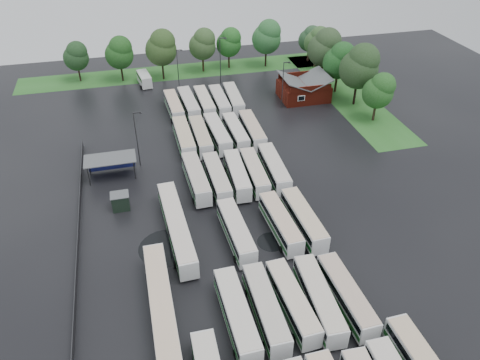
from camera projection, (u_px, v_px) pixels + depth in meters
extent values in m
plane|color=black|center=(247.00, 246.00, 63.41)|extent=(160.00, 160.00, 0.00)
cube|color=#62170C|center=(303.00, 91.00, 101.44)|extent=(10.00, 8.00, 3.40)
cube|color=#4C4F51|center=(293.00, 81.00, 99.46)|extent=(5.07, 8.60, 2.19)
cube|color=#4C4F51|center=(315.00, 78.00, 100.47)|extent=(5.07, 8.60, 2.19)
cube|color=#62170C|center=(311.00, 89.00, 97.00)|extent=(9.00, 0.20, 1.20)
cube|color=silver|center=(301.00, 98.00, 97.63)|extent=(1.60, 0.12, 1.20)
cylinder|color=#2D2D30|center=(89.00, 176.00, 74.21)|extent=(0.16, 0.16, 3.40)
cylinder|color=#2D2D30|center=(135.00, 170.00, 75.66)|extent=(0.16, 0.16, 3.40)
cylinder|color=#2D2D30|center=(89.00, 166.00, 76.76)|extent=(0.16, 0.16, 3.40)
cylinder|color=#2D2D30|center=(133.00, 160.00, 78.21)|extent=(0.16, 0.16, 3.40)
cube|color=#4C4F51|center=(110.00, 159.00, 75.19)|extent=(8.20, 4.20, 0.15)
cube|color=navy|center=(111.00, 162.00, 77.78)|extent=(7.60, 0.08, 2.60)
cube|color=black|center=(121.00, 202.00, 69.49)|extent=(2.50, 2.00, 2.50)
cube|color=#4C4F51|center=(119.00, 195.00, 68.74)|extent=(2.70, 2.20, 0.12)
cube|color=#286422|center=(188.00, 71.00, 115.51)|extent=(80.00, 10.00, 0.01)
cube|color=#286422|center=(345.00, 93.00, 104.42)|extent=(10.00, 50.00, 0.01)
cube|color=#2D2D30|center=(79.00, 231.00, 64.97)|extent=(0.10, 50.00, 1.20)
cube|color=silver|center=(237.00, 315.00, 51.59)|extent=(2.72, 12.05, 2.75)
cube|color=black|center=(237.00, 311.00, 51.28)|extent=(2.77, 11.58, 0.88)
cube|color=#0C5117|center=(237.00, 318.00, 51.93)|extent=(2.76, 11.82, 0.61)
cube|color=beige|center=(237.00, 306.00, 50.78)|extent=(2.61, 11.69, 0.12)
cylinder|color=black|center=(246.00, 352.00, 49.31)|extent=(2.55, 0.96, 0.96)
cylinder|color=black|center=(229.00, 297.00, 55.44)|extent=(2.55, 0.96, 0.96)
cube|color=silver|center=(266.00, 308.00, 52.39)|extent=(2.48, 11.71, 2.68)
cube|color=black|center=(266.00, 305.00, 52.09)|extent=(2.53, 11.24, 0.86)
cube|color=#085311|center=(265.00, 312.00, 52.73)|extent=(2.52, 11.48, 0.59)
cube|color=beige|center=(266.00, 300.00, 51.60)|extent=(2.38, 11.36, 0.12)
cylinder|color=black|center=(275.00, 343.00, 50.17)|extent=(2.49, 0.94, 0.94)
cylinder|color=black|center=(256.00, 292.00, 56.14)|extent=(2.49, 0.94, 0.94)
cube|color=silver|center=(292.00, 302.00, 53.19)|extent=(2.97, 11.55, 2.62)
cube|color=black|center=(292.00, 299.00, 52.89)|extent=(3.01, 11.09, 0.84)
cube|color=#1B5225|center=(292.00, 305.00, 53.51)|extent=(3.01, 11.32, 0.58)
cube|color=beige|center=(293.00, 294.00, 52.41)|extent=(2.86, 11.20, 0.11)
cylinder|color=black|center=(303.00, 335.00, 51.01)|extent=(2.43, 0.92, 0.92)
cylinder|color=black|center=(281.00, 286.00, 56.85)|extent=(2.43, 0.92, 0.92)
cube|color=silver|center=(319.00, 299.00, 53.45)|extent=(2.96, 11.90, 2.71)
cube|color=black|center=(319.00, 296.00, 53.14)|extent=(3.00, 11.43, 0.87)
cube|color=#0A4812|center=(318.00, 303.00, 53.79)|extent=(3.00, 11.67, 0.60)
cube|color=beige|center=(320.00, 291.00, 52.65)|extent=(2.85, 11.55, 0.12)
cylinder|color=black|center=(331.00, 333.00, 51.20)|extent=(2.51, 0.94, 0.94)
cylinder|color=black|center=(306.00, 283.00, 57.23)|extent=(2.51, 0.94, 0.94)
cube|color=silver|center=(346.00, 295.00, 53.96)|extent=(2.78, 11.60, 2.64)
cube|color=black|center=(347.00, 292.00, 53.66)|extent=(2.82, 11.14, 0.85)
cube|color=#104A15|center=(346.00, 299.00, 54.29)|extent=(2.82, 11.37, 0.58)
cube|color=#C1A690|center=(348.00, 287.00, 53.18)|extent=(2.67, 11.25, 0.12)
cylinder|color=black|center=(359.00, 328.00, 51.76)|extent=(2.45, 0.92, 0.92)
cylinder|color=black|center=(332.00, 280.00, 57.65)|extent=(2.45, 0.92, 0.92)
cube|color=silver|center=(236.00, 231.00, 63.16)|extent=(2.89, 11.78, 2.68)
cube|color=black|center=(236.00, 228.00, 62.85)|extent=(2.93, 11.31, 0.86)
cube|color=#16461D|center=(236.00, 235.00, 63.49)|extent=(2.93, 11.55, 0.59)
cube|color=beige|center=(236.00, 224.00, 62.37)|extent=(2.78, 11.42, 0.12)
cylinder|color=black|center=(243.00, 258.00, 60.93)|extent=(2.48, 0.94, 0.94)
cylinder|color=black|center=(230.00, 222.00, 66.90)|extent=(2.48, 0.94, 0.94)
cube|color=silver|center=(280.00, 223.00, 64.66)|extent=(2.93, 11.62, 2.64)
cube|color=black|center=(281.00, 220.00, 64.36)|extent=(2.97, 11.16, 0.85)
cube|color=#18511F|center=(280.00, 226.00, 64.99)|extent=(2.97, 11.39, 0.58)
cube|color=beige|center=(281.00, 215.00, 63.88)|extent=(2.82, 11.27, 0.12)
cylinder|color=black|center=(289.00, 248.00, 62.46)|extent=(2.45, 0.92, 0.92)
cylinder|color=black|center=(272.00, 214.00, 68.35)|extent=(2.45, 0.92, 0.92)
cube|color=silver|center=(303.00, 219.00, 65.21)|extent=(2.85, 11.94, 2.72)
cube|color=black|center=(304.00, 216.00, 64.90)|extent=(2.89, 11.47, 0.87)
cube|color=#074A12|center=(303.00, 223.00, 65.55)|extent=(2.89, 11.70, 0.60)
cube|color=beige|center=(304.00, 212.00, 64.41)|extent=(2.74, 11.58, 0.12)
cylinder|color=black|center=(313.00, 245.00, 62.96)|extent=(2.52, 0.95, 0.95)
cylinder|color=black|center=(294.00, 211.00, 69.02)|extent=(2.52, 0.95, 0.95)
cube|color=silver|center=(196.00, 178.00, 73.56)|extent=(2.86, 12.06, 2.75)
cube|color=black|center=(196.00, 175.00, 73.25)|extent=(2.90, 11.58, 0.88)
cube|color=#1C5527|center=(196.00, 181.00, 73.90)|extent=(2.90, 11.82, 0.60)
cube|color=#BDAEA0|center=(196.00, 171.00, 72.75)|extent=(2.75, 11.69, 0.12)
cylinder|color=black|center=(201.00, 199.00, 71.28)|extent=(2.55, 0.96, 0.96)
cylinder|color=black|center=(193.00, 172.00, 77.40)|extent=(2.55, 0.96, 0.96)
cube|color=silver|center=(217.00, 178.00, 73.72)|extent=(2.54, 11.66, 2.67)
cube|color=black|center=(217.00, 175.00, 73.42)|extent=(2.59, 11.20, 0.85)
cube|color=#164E21|center=(217.00, 181.00, 74.06)|extent=(2.59, 11.43, 0.59)
cube|color=#C0B5A5|center=(217.00, 171.00, 72.94)|extent=(2.44, 11.31, 0.12)
cylinder|color=black|center=(222.00, 198.00, 71.51)|extent=(2.47, 0.93, 0.93)
cylinder|color=black|center=(212.00, 172.00, 77.45)|extent=(2.47, 0.93, 0.93)
cube|color=silver|center=(237.00, 175.00, 74.49)|extent=(2.94, 11.64, 2.65)
cube|color=black|center=(237.00, 172.00, 74.19)|extent=(2.98, 11.19, 0.85)
cube|color=#164C1D|center=(237.00, 178.00, 74.82)|extent=(2.98, 11.42, 0.58)
cube|color=beige|center=(237.00, 168.00, 73.71)|extent=(2.83, 11.29, 0.12)
cylinder|color=black|center=(243.00, 195.00, 72.29)|extent=(2.45, 0.92, 0.92)
cylinder|color=black|center=(232.00, 169.00, 78.19)|extent=(2.45, 0.92, 0.92)
cube|color=silver|center=(254.00, 172.00, 75.06)|extent=(2.73, 11.52, 2.62)
cube|color=black|center=(255.00, 170.00, 74.76)|extent=(2.77, 11.06, 0.84)
cube|color=#0D5214|center=(254.00, 175.00, 75.39)|extent=(2.77, 11.29, 0.58)
cube|color=beige|center=(255.00, 165.00, 74.29)|extent=(2.62, 11.17, 0.11)
cylinder|color=black|center=(261.00, 192.00, 72.88)|extent=(2.43, 0.92, 0.92)
cylinder|color=black|center=(248.00, 167.00, 78.73)|extent=(2.43, 0.92, 0.92)
cube|color=silver|center=(274.00, 168.00, 75.87)|extent=(2.91, 12.09, 2.75)
cube|color=black|center=(274.00, 166.00, 75.55)|extent=(2.95, 11.61, 0.88)
cube|color=#154F20|center=(274.00, 172.00, 76.21)|extent=(2.95, 11.85, 0.61)
cube|color=beige|center=(274.00, 161.00, 75.06)|extent=(2.80, 11.72, 0.12)
cylinder|color=black|center=(281.00, 189.00, 73.58)|extent=(2.55, 0.96, 0.96)
cylinder|color=black|center=(267.00, 163.00, 79.71)|extent=(2.55, 0.96, 0.96)
cube|color=silver|center=(184.00, 138.00, 84.17)|extent=(2.59, 12.08, 2.76)
cube|color=black|center=(184.00, 135.00, 83.86)|extent=(2.65, 11.59, 0.88)
cube|color=#0E5419|center=(184.00, 141.00, 84.52)|extent=(2.64, 11.84, 0.61)
cube|color=#CAB391|center=(183.00, 131.00, 83.36)|extent=(2.49, 11.71, 0.12)
cylinder|color=black|center=(188.00, 155.00, 81.88)|extent=(2.56, 0.96, 0.96)
cylinder|color=black|center=(181.00, 134.00, 88.04)|extent=(2.56, 0.96, 0.96)
cube|color=silver|center=(201.00, 137.00, 84.63)|extent=(2.46, 11.77, 2.70)
cube|color=black|center=(201.00, 134.00, 84.33)|extent=(2.52, 11.30, 0.86)
cube|color=#084615|center=(201.00, 139.00, 84.97)|extent=(2.51, 11.53, 0.59)
cube|color=#BBA88B|center=(200.00, 130.00, 83.84)|extent=(2.36, 11.41, 0.12)
cylinder|color=black|center=(205.00, 153.00, 82.40)|extent=(2.50, 0.94, 0.94)
cylinder|color=black|center=(198.00, 133.00, 88.40)|extent=(2.50, 0.94, 0.94)
cube|color=silver|center=(218.00, 134.00, 85.41)|extent=(2.98, 12.14, 2.76)
cube|color=black|center=(217.00, 131.00, 85.10)|extent=(3.02, 11.66, 0.88)
cube|color=#0F4A1A|center=(218.00, 137.00, 85.76)|extent=(3.02, 11.90, 0.61)
cube|color=beige|center=(217.00, 127.00, 84.60)|extent=(2.87, 11.78, 0.12)
cylinder|color=black|center=(222.00, 151.00, 83.12)|extent=(2.56, 0.96, 0.96)
cylinder|color=black|center=(214.00, 131.00, 89.27)|extent=(2.56, 0.96, 0.96)
cube|color=silver|center=(236.00, 132.00, 86.02)|extent=(2.61, 11.48, 2.62)
cube|color=black|center=(236.00, 130.00, 85.73)|extent=(2.66, 11.03, 0.84)
cube|color=#175322|center=(236.00, 135.00, 86.35)|extent=(2.65, 11.26, 0.58)
cube|color=beige|center=(236.00, 126.00, 85.25)|extent=(2.51, 11.14, 0.11)
cylinder|color=black|center=(240.00, 148.00, 83.85)|extent=(2.43, 0.92, 0.92)
cylinder|color=black|center=(231.00, 129.00, 89.69)|extent=(2.43, 0.92, 0.92)
cube|color=silver|center=(252.00, 130.00, 86.56)|extent=(2.67, 11.87, 2.71)
cube|color=black|center=(252.00, 128.00, 86.25)|extent=(2.72, 11.40, 0.87)
cube|color=#12481B|center=(252.00, 133.00, 86.90)|extent=(2.71, 11.64, 0.60)
cube|color=#C2A990|center=(252.00, 124.00, 85.76)|extent=(2.56, 11.52, 0.12)
cylinder|color=black|center=(258.00, 147.00, 84.31)|extent=(2.51, 0.95, 0.95)
cylinder|color=black|center=(247.00, 127.00, 90.35)|extent=(2.51, 0.95, 0.95)
cube|color=silver|center=(174.00, 106.00, 95.08)|extent=(2.83, 11.46, 2.61)
cube|color=black|center=(174.00, 104.00, 94.78)|extent=(2.87, 11.01, 0.83)
cube|color=#1C5423|center=(174.00, 109.00, 95.40)|extent=(2.87, 11.24, 0.57)
cube|color=beige|center=(173.00, 100.00, 94.31)|extent=(2.72, 11.12, 0.11)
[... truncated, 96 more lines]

